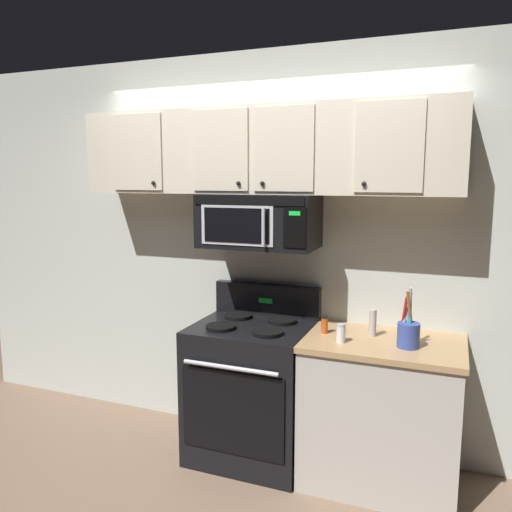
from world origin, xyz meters
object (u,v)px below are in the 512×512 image
(stove_range, at_px, (252,388))
(over_range_microwave, at_px, (259,221))
(spice_jar, at_px, (325,325))
(utensil_crock_blue, at_px, (408,332))
(pepper_mill, at_px, (373,323))
(salt_shaker, at_px, (341,333))

(stove_range, bearing_deg, over_range_microwave, 90.14)
(stove_range, relative_size, spice_jar, 10.13)
(over_range_microwave, bearing_deg, spice_jar, -12.29)
(spice_jar, bearing_deg, utensil_crock_blue, -9.89)
(pepper_mill, bearing_deg, spice_jar, -170.89)
(over_range_microwave, height_order, salt_shaker, over_range_microwave)
(utensil_crock_blue, xyz_separation_m, pepper_mill, (-0.22, 0.13, -0.01))
(utensil_crock_blue, distance_m, salt_shaker, 0.38)
(salt_shaker, distance_m, spice_jar, 0.19)
(utensil_crock_blue, height_order, salt_shaker, utensil_crock_blue)
(over_range_microwave, bearing_deg, salt_shaker, -21.80)
(stove_range, bearing_deg, salt_shaker, -11.83)
(spice_jar, bearing_deg, stove_range, -178.54)
(utensil_crock_blue, xyz_separation_m, spice_jar, (-0.51, 0.09, -0.03))
(stove_range, height_order, utensil_crock_blue, utensil_crock_blue)
(stove_range, relative_size, salt_shaker, 10.08)
(spice_jar, bearing_deg, over_range_microwave, 167.71)
(utensil_crock_blue, height_order, pepper_mill, utensil_crock_blue)
(stove_range, bearing_deg, utensil_crock_blue, -4.41)
(stove_range, relative_size, pepper_mill, 6.75)
(over_range_microwave, height_order, pepper_mill, over_range_microwave)
(over_range_microwave, height_order, utensil_crock_blue, over_range_microwave)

